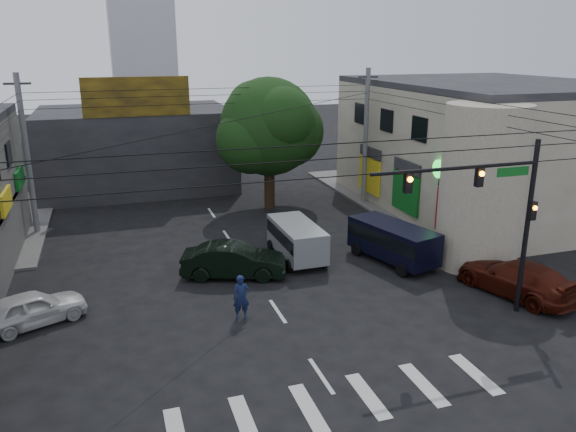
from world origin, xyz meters
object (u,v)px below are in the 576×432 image
navy_van (393,244)px  dark_sedan (234,261)px  street_tree (269,127)px  utility_pole_far_right (366,138)px  traffic_gantry (495,203)px  utility_pole_far_left (27,156)px  white_compact (32,308)px  traffic_officer (241,297)px  maroon_sedan (516,278)px  silver_minivan (297,242)px

navy_van → dark_sedan: bearing=70.3°
street_tree → utility_pole_far_right: (6.50, -1.00, -0.87)m
traffic_gantry → utility_pole_far_left: 25.00m
dark_sedan → white_compact: dark_sedan is taller
white_compact → traffic_officer: (7.96, -2.04, 0.23)m
street_tree → maroon_sedan: bearing=-68.7°
dark_sedan → maroon_sedan: size_ratio=0.89×
traffic_gantry → utility_pole_far_right: 17.21m
street_tree → silver_minivan: size_ratio=1.95×
dark_sedan → silver_minivan: 3.77m
white_compact → traffic_officer: bearing=-127.3°
silver_minivan → utility_pole_far_left: bearing=56.0°
utility_pole_far_right → silver_minivan: (-7.84, -8.62, -3.65)m
white_compact → utility_pole_far_left: bearing=-18.4°
utility_pole_far_left → maroon_sedan: 26.47m
maroon_sedan → silver_minivan: 10.53m
utility_pole_far_right → dark_sedan: (-11.40, -9.85, -3.79)m
maroon_sedan → navy_van: bearing=-73.2°
traffic_officer → white_compact: bearing=168.8°
traffic_gantry → utility_pole_far_left: size_ratio=0.78×
silver_minivan → traffic_officer: size_ratio=2.40×
maroon_sedan → street_tree: bearing=-84.7°
utility_pole_far_left → traffic_officer: size_ratio=4.96×
utility_pole_far_left → utility_pole_far_right: 21.00m
maroon_sedan → traffic_gantry: bearing=10.8°
street_tree → traffic_officer: size_ratio=4.69×
maroon_sedan → navy_van: (-3.33, 5.17, 0.20)m
utility_pole_far_right → dark_sedan: size_ratio=1.76×
traffic_gantry → utility_pole_far_right: bearing=81.1°
silver_minivan → navy_van: bearing=-113.2°
utility_pole_far_right → dark_sedan: 15.53m
white_compact → navy_van: size_ratio=0.84×
utility_pole_far_left → silver_minivan: utility_pole_far_left is taller
white_compact → maroon_sedan: 20.34m
utility_pole_far_left → maroon_sedan: size_ratio=1.58×
street_tree → white_compact: street_tree is taller
traffic_officer → utility_pole_far_left: bearing=125.5°
street_tree → dark_sedan: street_tree is taller
dark_sedan → navy_van: bearing=-76.4°
dark_sedan → navy_van: (8.08, -0.64, 0.18)m
street_tree → traffic_gantry: (3.82, -18.00, -0.64)m
utility_pole_far_right → traffic_officer: bearing=-130.5°
traffic_gantry → silver_minivan: 10.58m
navy_van → utility_pole_far_right: bearing=-32.8°
maroon_sedan → utility_pole_far_right: bearing=-106.0°
maroon_sedan → traffic_officer: bearing=-23.1°
dark_sedan → traffic_officer: traffic_officer is taller
traffic_officer → maroon_sedan: bearing=-3.9°
white_compact → maroon_sedan: bearing=-123.0°
utility_pole_far_left → dark_sedan: size_ratio=1.76×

